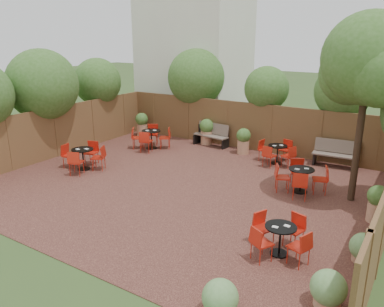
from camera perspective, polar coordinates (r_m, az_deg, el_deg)
The scene contains 12 objects.
ground at distance 12.59m, azimuth -1.46°, elevation -4.88°, with size 80.00×80.00×0.00m, color #354F23.
courtyard_paving at distance 12.58m, azimuth -1.46°, elevation -4.84°, with size 12.00×10.00×0.02m, color #321814.
fence_back at distance 16.48m, azimuth 8.22°, elevation 3.99°, with size 12.00×0.08×2.00m, color brown.
fence_left at distance 16.24m, azimuth -19.42°, elevation 2.97°, with size 0.08×10.00×2.00m, color brown.
neighbour_building at distance 20.83m, azimuth 0.43°, elevation 15.27°, with size 5.00×4.00×8.00m, color silver.
overhang_foliage at distance 14.74m, azimuth -2.51°, elevation 9.49°, with size 15.86×10.72×2.76m.
courtyard_tree at distance 11.60m, azimuth 24.51°, elevation 11.76°, with size 2.70×2.60×5.35m.
park_bench_left at distance 16.94m, azimuth 2.94°, elevation 2.85°, with size 1.64×0.72×0.98m.
park_bench_right at distance 15.17m, azimuth 20.44°, elevation 0.04°, with size 1.64×0.64×0.99m.
bistro_tables at distance 13.37m, azimuth 1.39°, elevation -1.44°, with size 9.52×7.47×0.91m.
planters at distance 15.77m, azimuth 3.63°, elevation 2.04°, with size 11.42×4.61×1.13m.
low_shrubs at distance 7.91m, azimuth 16.29°, elevation -17.36°, with size 2.43×3.77×0.71m.
Camera 1 is at (6.49, -9.67, 4.77)m, focal length 36.20 mm.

